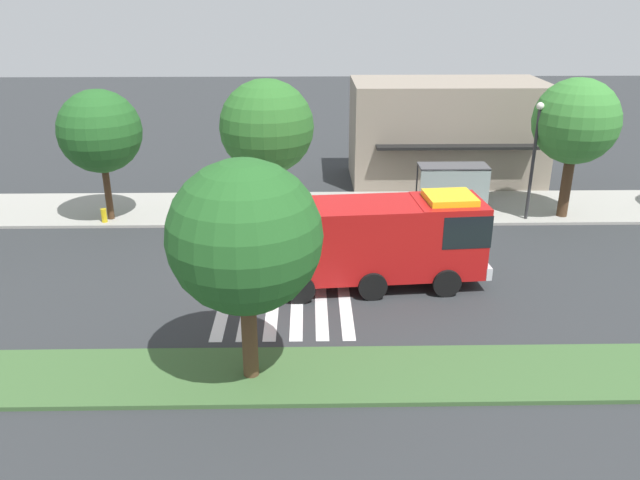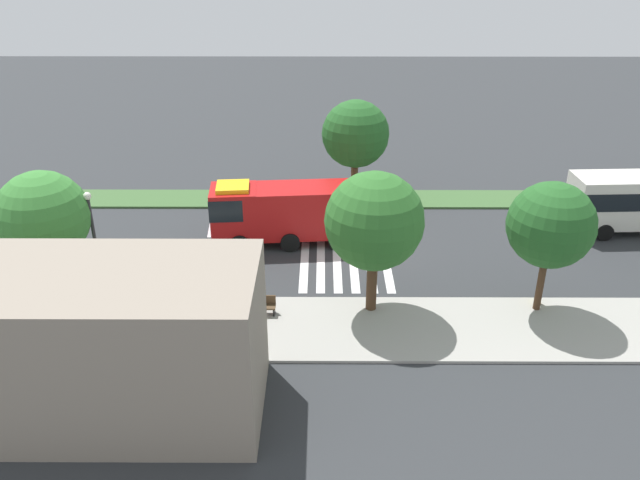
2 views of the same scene
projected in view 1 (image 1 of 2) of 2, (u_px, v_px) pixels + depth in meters
The scene contains 14 objects.
ground_plane at pixel (249, 277), 25.67m from camera, with size 120.00×120.00×0.00m, color #2D3033.
sidewalk at pixel (262, 208), 33.26m from camera, with size 60.00×5.17×0.14m, color #9E9B93.
median_strip at pixel (228, 376), 19.04m from camera, with size 60.00×3.00×0.14m, color #3D6033.
crosswalk at pixel (287, 276), 25.70m from camera, with size 4.95×10.16×0.01m.
fire_truck at pixel (379, 238), 24.27m from camera, with size 9.06×3.33×3.67m.
bus_stop_shelter at pixel (454, 181), 31.72m from camera, with size 3.50×1.40×2.46m.
bench_near_shelter at pixel (374, 205), 32.14m from camera, with size 1.60×0.50×0.90m.
street_lamp at pixel (534, 151), 30.32m from camera, with size 0.36×0.36×5.82m.
storefront_building at pixel (446, 132), 37.32m from camera, with size 11.15×6.38×5.91m.
sidewalk_tree_west at pixel (100, 132), 29.96m from camera, with size 3.97×3.97×6.43m.
sidewalk_tree_center at pixel (267, 127), 30.04m from camera, with size 4.54×4.54×6.90m.
sidewalk_tree_east at pixel (576, 122), 30.22m from camera, with size 4.14×4.14×6.91m.
median_tree_west at pixel (245, 237), 17.33m from camera, with size 4.37×4.37×6.68m.
fire_hydrant at pixel (104, 215), 31.04m from camera, with size 0.28×0.28×0.70m, color gold.
Camera 1 is at (2.49, -23.25, 11.10)m, focal length 35.23 mm.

